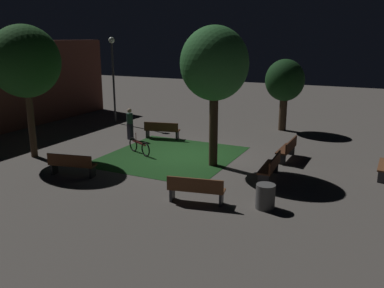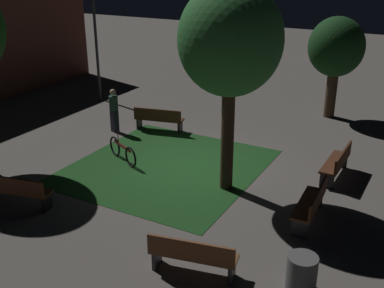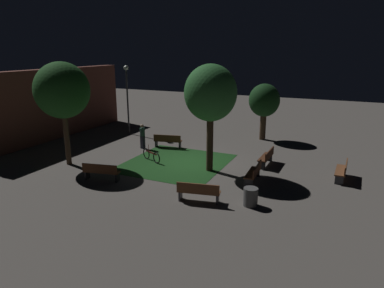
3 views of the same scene
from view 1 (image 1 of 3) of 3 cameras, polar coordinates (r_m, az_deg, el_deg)
ground_plane at (r=17.79m, az=-0.83°, el=-1.65°), size 60.00×60.00×0.00m
grass_lawn at (r=17.72m, az=-3.03°, el=-1.72°), size 5.77×5.43×0.01m
bench_near_trees at (r=15.02m, az=11.14°, el=-3.17°), size 1.82×0.56×0.88m
bench_front_right at (r=17.60m, az=13.45°, el=-0.62°), size 1.81×0.52×0.88m
bench_corner at (r=20.68m, az=-4.31°, el=2.04°), size 0.86×1.86×0.88m
bench_lawn_edge at (r=12.63m, az=0.55°, el=-6.40°), size 0.82×1.86×0.88m
bench_back_row at (r=15.69m, az=-16.73°, el=-2.74°), size 0.84×1.86×0.88m
tree_left_canopy at (r=18.28m, az=-22.63°, el=10.69°), size 2.89×2.89×5.60m
tree_near_wall at (r=15.73m, az=3.20°, el=11.18°), size 2.66×2.66×5.53m
tree_back_right at (r=22.83m, az=13.03°, el=8.67°), size 2.14×2.14×3.94m
lamp_post_plaza_east at (r=24.56m, az=-11.17°, el=10.74°), size 0.36×0.36×5.09m
trash_bin at (r=12.53m, az=10.37°, el=-7.32°), size 0.59×0.59×0.76m
bicycle at (r=18.10m, az=-7.49°, el=-0.36°), size 0.82×1.57×0.93m
pedestrian at (r=20.63m, az=-8.80°, el=2.93°), size 0.32×0.33×1.61m
building_wall_backdrop at (r=25.33m, az=-22.62°, el=7.84°), size 13.01×0.80×4.90m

